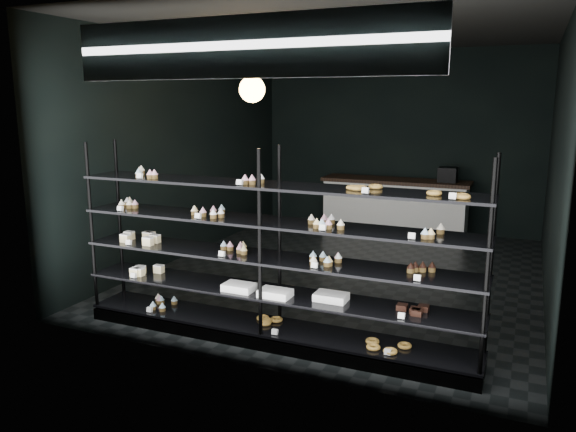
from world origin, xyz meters
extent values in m
cube|color=black|center=(0.00, 0.00, 0.01)|extent=(5.00, 6.00, 0.01)
cube|color=black|center=(0.00, 0.00, 3.20)|extent=(5.00, 6.00, 0.01)
cube|color=black|center=(0.00, 3.00, 1.60)|extent=(5.00, 0.01, 3.20)
cube|color=black|center=(0.00, -3.00, 1.60)|extent=(5.00, 0.01, 3.20)
cube|color=black|center=(-2.50, 0.00, 1.60)|extent=(0.01, 6.00, 3.20)
cube|color=black|center=(2.50, 0.00, 1.60)|extent=(0.01, 6.00, 3.20)
cube|color=black|center=(0.02, -2.45, 0.06)|extent=(4.00, 0.50, 0.12)
cylinder|color=black|center=(-1.95, -2.67, 0.99)|extent=(0.04, 0.04, 1.85)
cylinder|color=black|center=(-1.95, -2.23, 0.99)|extent=(0.04, 0.04, 1.85)
cylinder|color=black|center=(0.02, -2.67, 0.99)|extent=(0.04, 0.04, 1.85)
cylinder|color=black|center=(0.02, -2.23, 0.99)|extent=(0.04, 0.04, 1.85)
cylinder|color=black|center=(1.99, -2.67, 0.99)|extent=(0.04, 0.04, 1.85)
cylinder|color=black|center=(1.99, -2.23, 0.99)|extent=(0.04, 0.04, 1.85)
cube|color=black|center=(0.02, -2.45, 0.15)|extent=(4.00, 0.50, 0.03)
cube|color=black|center=(0.02, -2.45, 0.50)|extent=(4.00, 0.50, 0.02)
cube|color=black|center=(0.02, -2.45, 0.85)|extent=(4.00, 0.50, 0.02)
cube|color=black|center=(0.02, -2.45, 1.20)|extent=(4.00, 0.50, 0.02)
cube|color=black|center=(0.02, -2.45, 1.55)|extent=(4.00, 0.50, 0.02)
cube|color=white|center=(-1.36, -2.63, 1.59)|extent=(0.06, 0.04, 0.06)
cube|color=white|center=(-0.22, -2.63, 1.59)|extent=(0.05, 0.04, 0.06)
cube|color=white|center=(0.98, -2.63, 1.59)|extent=(0.06, 0.04, 0.06)
cube|color=white|center=(1.67, -2.63, 1.59)|extent=(0.06, 0.04, 0.06)
cube|color=white|center=(-1.55, -2.63, 1.24)|extent=(0.06, 0.04, 0.06)
cube|color=white|center=(-0.63, -2.63, 1.24)|extent=(0.05, 0.04, 0.06)
cube|color=white|center=(0.59, -2.63, 1.24)|extent=(0.05, 0.04, 0.06)
cube|color=white|center=(1.41, -2.63, 1.24)|extent=(0.06, 0.04, 0.06)
cube|color=white|center=(-1.49, -2.63, 0.89)|extent=(0.06, 0.04, 0.06)
cube|color=white|center=(-0.37, -2.63, 0.89)|extent=(0.06, 0.04, 0.06)
cube|color=white|center=(0.54, -2.63, 0.89)|extent=(0.05, 0.04, 0.06)
cube|color=white|center=(1.49, -2.63, 0.89)|extent=(0.06, 0.04, 0.06)
cube|color=white|center=(-1.50, -2.63, 0.54)|extent=(0.06, 0.04, 0.06)
cube|color=white|center=(1.32, -2.63, 0.54)|extent=(0.06, 0.04, 0.06)
cube|color=white|center=(-1.25, -2.63, 0.19)|extent=(0.06, 0.04, 0.06)
cube|color=white|center=(0.11, -2.63, 0.19)|extent=(0.05, 0.04, 0.06)
cube|color=white|center=(1.24, -2.63, 0.19)|extent=(0.06, 0.04, 0.06)
cube|color=#0C173F|center=(0.00, -2.92, 2.75)|extent=(3.20, 0.04, 0.45)
cube|color=white|center=(0.00, -2.94, 2.75)|extent=(3.30, 0.02, 0.50)
cylinder|color=black|center=(-0.83, -1.13, 2.89)|extent=(0.01, 0.01, 0.58)
sphere|color=#FFB559|center=(-0.83, -1.13, 2.45)|extent=(0.30, 0.30, 0.30)
cube|color=silver|center=(0.10, 2.50, 0.46)|extent=(2.44, 0.60, 0.92)
cube|color=black|center=(0.10, 2.50, 0.95)|extent=(2.54, 0.65, 0.06)
cube|color=black|center=(0.97, 2.50, 1.10)|extent=(0.30, 0.30, 0.25)
camera|label=1|loc=(2.23, -7.12, 2.33)|focal=35.00mm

